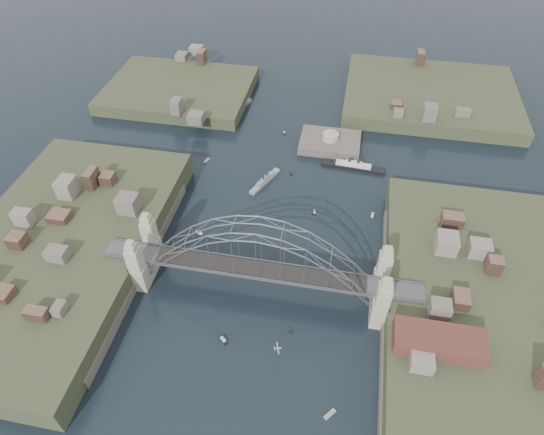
{
  "coord_description": "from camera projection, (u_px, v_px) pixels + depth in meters",
  "views": [
    {
      "loc": [
        17.91,
        -76.12,
        102.71
      ],
      "look_at": [
        0.0,
        18.0,
        10.0
      ],
      "focal_mm": 31.06,
      "sensor_mm": 36.0,
      "label": 1
    }
  ],
  "objects": [
    {
      "name": "small_boat_d",
      "position": [
        373.0,
        215.0,
        148.18
      ],
      "size": [
        1.03,
        2.37,
        1.43
      ],
      "color": "white",
      "rests_on": "ground"
    },
    {
      "name": "small_boat_e",
      "position": [
        207.0,
        161.0,
        168.64
      ],
      "size": [
        1.67,
        3.13,
        0.45
      ],
      "color": "white",
      "rests_on": "ground"
    },
    {
      "name": "aeroplane",
      "position": [
        277.0,
        348.0,
        108.48
      ],
      "size": [
        1.78,
        3.08,
        0.46
      ],
      "color": "#BABDC2"
    },
    {
      "name": "headland_ne",
      "position": [
        429.0,
        100.0,
        197.99
      ],
      "size": [
        70.0,
        55.0,
        9.5
      ],
      "primitive_type": "cube",
      "color": "#353C24",
      "rests_on": "ground"
    },
    {
      "name": "shore_west",
      "position": [
        63.0,
        255.0,
        133.9
      ],
      "size": [
        50.5,
        90.0,
        12.0
      ],
      "color": "#353C24",
      "rests_on": "ground"
    },
    {
      "name": "fort_island",
      "position": [
        329.0,
        147.0,
        175.61
      ],
      "size": [
        22.0,
        16.0,
        9.4
      ],
      "color": "#534A43",
      "rests_on": "ground"
    },
    {
      "name": "ocean_liner",
      "position": [
        353.0,
        166.0,
        165.04
      ],
      "size": [
        22.49,
        4.65,
        5.48
      ],
      "color": "black",
      "rests_on": "ground"
    },
    {
      "name": "small_boat_a",
      "position": [
        199.0,
        233.0,
        142.56
      ],
      "size": [
        2.63,
        1.64,
        1.43
      ],
      "color": "white",
      "rests_on": "ground"
    },
    {
      "name": "headland_nw",
      "position": [
        180.0,
        94.0,
        201.68
      ],
      "size": [
        60.0,
        45.0,
        9.0
      ],
      "primitive_type": "cube",
      "color": "#353C24",
      "rests_on": "ground"
    },
    {
      "name": "small_boat_h",
      "position": [
        284.0,
        133.0,
        181.07
      ],
      "size": [
        1.63,
        1.78,
        1.43
      ],
      "color": "white",
      "rests_on": "ground"
    },
    {
      "name": "naval_cruiser_far",
      "position": [
        236.0,
        108.0,
        192.79
      ],
      "size": [
        9.61,
        17.54,
        6.1
      ],
      "color": "#919799",
      "rests_on": "ground"
    },
    {
      "name": "naval_cruiser_near",
      "position": [
        265.0,
        181.0,
        159.56
      ],
      "size": [
        8.13,
        15.04,
        4.66
      ],
      "color": "#919799",
      "rests_on": "ground"
    },
    {
      "name": "bridge",
      "position": [
        259.0,
        259.0,
        119.0
      ],
      "size": [
        84.0,
        13.8,
        24.6
      ],
      "color": "#4B4B4E",
      "rests_on": "ground"
    },
    {
      "name": "small_boat_f",
      "position": [
        291.0,
        174.0,
        163.14
      ],
      "size": [
        1.23,
        1.52,
        0.45
      ],
      "color": "white",
      "rests_on": "ground"
    },
    {
      "name": "small_boat_g",
      "position": [
        330.0,
        414.0,
        102.91
      ],
      "size": [
        2.78,
        3.06,
        0.45
      ],
      "color": "white",
      "rests_on": "ground"
    },
    {
      "name": "small_boat_b",
      "position": [
        315.0,
        211.0,
        148.3
      ],
      "size": [
        1.6,
        1.69,
        2.38
      ],
      "color": "white",
      "rests_on": "ground"
    },
    {
      "name": "small_boat_c",
      "position": [
        223.0,
        340.0,
        116.04
      ],
      "size": [
        2.65,
        2.51,
        1.43
      ],
      "color": "white",
      "rests_on": "ground"
    },
    {
      "name": "shore_east",
      "position": [
        482.0,
        319.0,
        118.5
      ],
      "size": [
        50.5,
        90.0,
        12.0
      ],
      "color": "#353C24",
      "rests_on": "ground"
    },
    {
      "name": "wharf_shed",
      "position": [
        439.0,
        341.0,
        104.82
      ],
      "size": [
        20.0,
        8.0,
        4.0
      ],
      "primitive_type": "cube",
      "color": "#592D26",
      "rests_on": "shore_east"
    },
    {
      "name": "finger_pier",
      "position": [
        409.0,
        416.0,
        102.08
      ],
      "size": [
        4.0,
        22.0,
        1.4
      ],
      "primitive_type": "cube",
      "color": "#4B4B4E",
      "rests_on": "ground"
    },
    {
      "name": "ground",
      "position": [
        260.0,
        289.0,
        127.57
      ],
      "size": [
        500.0,
        500.0,
        0.0
      ],
      "primitive_type": "plane",
      "color": "black",
      "rests_on": "ground"
    }
  ]
}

